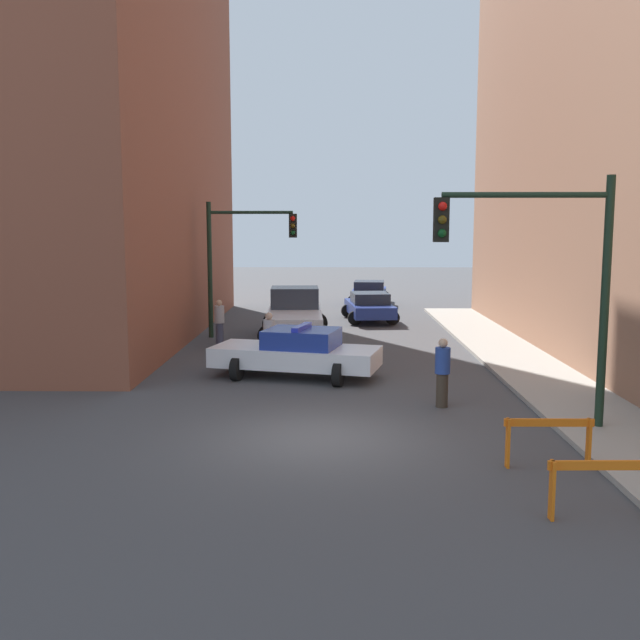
# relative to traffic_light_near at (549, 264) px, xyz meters

# --- Properties ---
(ground_plane) EXTENTS (120.00, 120.00, 0.00)m
(ground_plane) POSITION_rel_traffic_light_near_xyz_m (-4.73, -0.54, -3.53)
(ground_plane) COLOR #424244
(sidewalk_right) EXTENTS (2.40, 44.00, 0.12)m
(sidewalk_right) POSITION_rel_traffic_light_near_xyz_m (1.47, -0.54, -3.47)
(sidewalk_right) COLOR #9E998E
(sidewalk_right) RESTS_ON ground_plane
(building_corner_left) EXTENTS (14.00, 20.00, 25.58)m
(building_corner_left) POSITION_rel_traffic_light_near_xyz_m (-16.73, 13.46, 9.26)
(building_corner_left) COLOR brown
(building_corner_left) RESTS_ON ground_plane
(traffic_light_near) EXTENTS (3.64, 0.35, 5.20)m
(traffic_light_near) POSITION_rel_traffic_light_near_xyz_m (0.00, 0.00, 0.00)
(traffic_light_near) COLOR black
(traffic_light_near) RESTS_ON sidewalk_right
(traffic_light_far) EXTENTS (3.44, 0.35, 5.20)m
(traffic_light_far) POSITION_rel_traffic_light_near_xyz_m (-8.03, 12.58, -0.13)
(traffic_light_far) COLOR black
(traffic_light_far) RESTS_ON ground_plane
(police_car) EXTENTS (5.01, 3.06, 1.52)m
(police_car) POSITION_rel_traffic_light_near_xyz_m (-5.44, 5.28, -2.81)
(police_car) COLOR white
(police_car) RESTS_ON ground_plane
(white_truck) EXTENTS (2.79, 5.48, 1.90)m
(white_truck) POSITION_rel_traffic_light_near_xyz_m (-5.87, 12.41, -2.62)
(white_truck) COLOR silver
(white_truck) RESTS_ON ground_plane
(parked_car_near) EXTENTS (2.53, 4.45, 1.31)m
(parked_car_near) POSITION_rel_traffic_light_near_xyz_m (-2.74, 17.42, -2.86)
(parked_car_near) COLOR navy
(parked_car_near) RESTS_ON ground_plane
(parked_car_mid) EXTENTS (2.51, 4.44, 1.31)m
(parked_car_mid) POSITION_rel_traffic_light_near_xyz_m (-2.39, 24.20, -2.86)
(parked_car_mid) COLOR navy
(parked_car_mid) RESTS_ON ground_plane
(pedestrian_crossing) EXTENTS (0.39, 0.39, 1.66)m
(pedestrian_crossing) POSITION_rel_traffic_light_near_xyz_m (-6.38, 6.97, -2.67)
(pedestrian_crossing) COLOR #382D23
(pedestrian_crossing) RESTS_ON ground_plane
(pedestrian_corner) EXTENTS (0.44, 0.44, 1.66)m
(pedestrian_corner) POSITION_rel_traffic_light_near_xyz_m (-8.50, 10.69, -2.67)
(pedestrian_corner) COLOR #474C66
(pedestrian_corner) RESTS_ON ground_plane
(pedestrian_sidewalk) EXTENTS (0.47, 0.47, 1.66)m
(pedestrian_sidewalk) POSITION_rel_traffic_light_near_xyz_m (-1.82, 1.99, -2.67)
(pedestrian_sidewalk) COLOR #382D23
(pedestrian_sidewalk) RESTS_ON ground_plane
(barrier_front) EXTENTS (1.60, 0.20, 0.90)m
(barrier_front) POSITION_rel_traffic_light_near_xyz_m (-0.50, -4.56, -2.91)
(barrier_front) COLOR orange
(barrier_front) RESTS_ON ground_plane
(barrier_mid) EXTENTS (1.60, 0.17, 0.90)m
(barrier_mid) POSITION_rel_traffic_light_near_xyz_m (-0.58, -2.29, -2.91)
(barrier_mid) COLOR orange
(barrier_mid) RESTS_ON ground_plane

